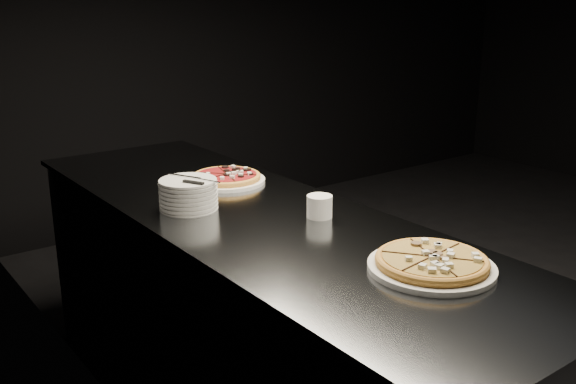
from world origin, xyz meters
TOP-DOWN VIEW (x-y plane):
  - floor at (0.00, 0.00)m, footprint 5.00×5.00m
  - wall_left at (-2.50, 0.00)m, footprint 0.02×5.00m
  - wall_back at (0.00, 2.50)m, footprint 5.00×0.02m
  - counter at (-2.13, 0.00)m, footprint 0.74×2.44m
  - pizza_mushroom at (-2.02, -0.73)m, footprint 0.36×0.36m
  - pizza_tomato at (-2.00, 0.38)m, footprint 0.34×0.34m
  - plate_stack at (-2.29, 0.17)m, footprint 0.21×0.21m
  - cutlery at (-2.28, 0.15)m, footprint 0.08×0.22m
  - ramekin at (-1.98, -0.19)m, footprint 0.09×0.09m

SIDE VIEW (x-z plane):
  - floor at x=0.00m, z-range 0.00..0.00m
  - counter at x=-2.13m, z-range 0.00..0.92m
  - pizza_tomato at x=-2.00m, z-range 0.92..0.96m
  - pizza_mushroom at x=-2.02m, z-range 0.92..0.96m
  - ramekin at x=-1.98m, z-range 0.92..1.00m
  - plate_stack at x=-2.29m, z-range 0.92..1.03m
  - cutlery at x=-2.28m, z-range 1.03..1.04m
  - wall_left at x=-2.50m, z-range 0.00..2.80m
  - wall_back at x=0.00m, z-range 0.00..2.80m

